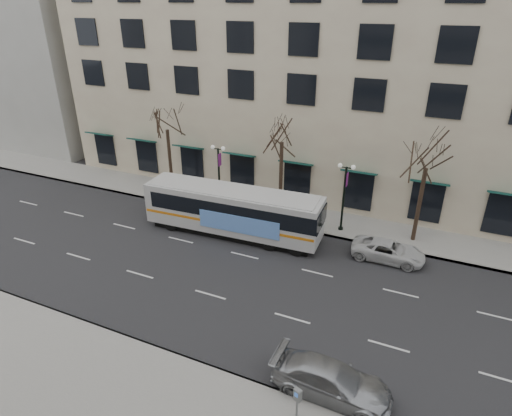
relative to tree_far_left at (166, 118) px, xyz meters
The scene contains 13 objects.
ground 14.91m from the tree_far_left, 41.35° to the right, with size 160.00×160.00×0.00m, color black.
sidewalk_far 16.40m from the tree_far_left, ahead, with size 80.00×4.00×0.15m, color gray.
building_hotel 15.52m from the tree_far_left, 56.75° to the left, with size 40.00×20.00×24.00m, color #BDAA90.
building_far_upblock 31.40m from the tree_far_left, 156.46° to the left, with size 28.00×20.00×28.00m, color #999993.
tree_far_left is the anchor object (origin of this frame).
tree_far_mid 10.00m from the tree_far_left, ahead, with size 3.60×3.60×8.55m.
tree_far_right 20.00m from the tree_far_left, ahead, with size 3.60×3.60×8.06m.
lamp_post_left 6.29m from the tree_far_left, ahead, with size 1.22×0.45×5.21m.
lamp_post_right 15.48m from the tree_far_left, ahead, with size 1.22×0.45×5.21m.
city_bus 10.24m from the tree_far_left, 27.12° to the right, with size 12.90×3.38×3.47m.
silver_car 24.26m from the tree_far_left, 39.62° to the right, with size 2.10×5.16×1.50m, color #9C9EA3.
white_pickup 19.91m from the tree_far_left, ahead, with size 2.14×4.64×1.29m, color silver.
pay_station 24.61m from the tree_far_left, 44.25° to the right, with size 0.36×0.30×1.45m.
Camera 1 is at (10.50, -19.43, 15.27)m, focal length 30.00 mm.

